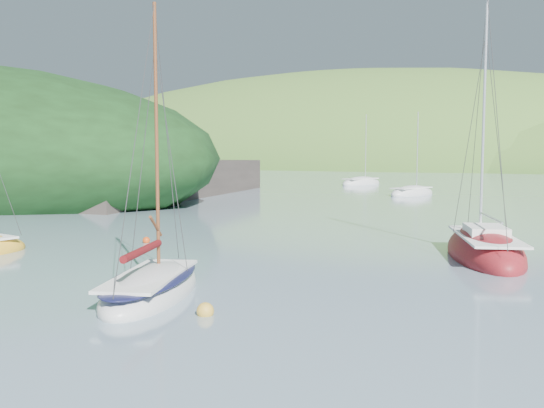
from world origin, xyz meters
The scene contains 7 objects.
ground centered at (0.00, 0.00, 0.00)m, with size 700.00×700.00×0.00m, color #768DA3.
shoreline_hills centered at (-9.66, 172.42, 0.00)m, with size 690.00×135.00×56.00m.
daysailer_white centered at (-2.27, 0.72, 0.23)m, with size 4.63×7.08×10.22m.
sloop_red centered at (6.17, 13.11, 0.23)m, with size 5.67×8.95×12.53m.
distant_sloop_a centered at (-6.65, 48.66, 0.17)m, with size 4.47×7.08×9.54m.
distant_sloop_c centered at (-17.99, 64.51, 0.18)m, with size 4.84×7.78×10.48m.
mooring_buoys centered at (2.35, 4.14, 0.12)m, with size 23.17×10.34×0.50m.
Camera 1 is at (10.34, -14.52, 4.72)m, focal length 40.00 mm.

